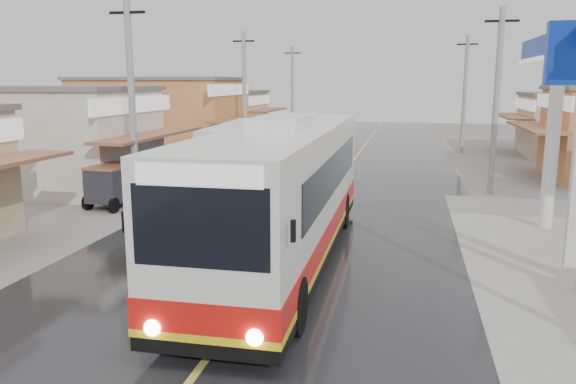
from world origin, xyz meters
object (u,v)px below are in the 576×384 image
cyclist (230,184)px  second_bus (246,154)px  tricycle_near (112,183)px  coach_bus (284,193)px  tricycle_far (135,166)px

cyclist → second_bus: bearing=80.4°
cyclist → tricycle_near: 4.67m
second_bus → cyclist: second_bus is taller
coach_bus → cyclist: (-3.95, 7.34, -1.22)m
second_bus → tricycle_far: second_bus is taller
tricycle_far → second_bus: bearing=-8.7°
cyclist → tricycle_near: cyclist is taller
second_bus → tricycle_far: 5.43m
tricycle_near → tricycle_far: size_ratio=1.01×
coach_bus → second_bus: 11.32m
coach_bus → cyclist: bearing=117.9°
second_bus → tricycle_near: 6.63m
coach_bus → tricycle_far: bearing=133.8°
cyclist → tricycle_far: 6.08m
second_bus → tricycle_near: second_bus is taller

